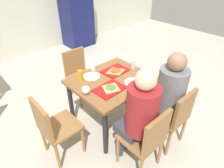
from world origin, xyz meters
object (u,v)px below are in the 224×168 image
Objects in this scene: main_table at (112,86)px; person_in_brown_jacket at (167,93)px; tray_red_far at (115,71)px; drink_fridge at (76,9)px; tray_red_near at (110,89)px; chair_near_left at (147,138)px; foil_bundle at (86,90)px; person_in_red at (139,113)px; chair_near_right at (174,115)px; paper_plate_center at (92,76)px; chair_left_end at (53,126)px; pizza_slice_a at (111,87)px; chair_far_side at (78,72)px; plastic_cup_b at (134,87)px; paper_plate_near_edge at (133,82)px; plastic_cup_a at (93,67)px; soda_can at (133,64)px; pizza_slice_b at (116,71)px; condiment_bottle at (80,76)px.

main_table is 0.73m from person_in_brown_jacket.
drink_fridge is (1.18, 2.72, 0.22)m from tray_red_far.
tray_red_near is at bearing -117.03° from drink_fridge.
chair_near_left is 0.86m from foil_bundle.
drink_fridge reaches higher than tray_red_far.
person_in_red is at bearing -98.24° from tray_red_near.
paper_plate_center is (-0.40, 1.05, 0.23)m from chair_near_right.
pizza_slice_a is at bearing -11.96° from chair_left_end.
person_in_brown_jacket is 5.72× the size of paper_plate_center.
drink_fridge is at bearing 56.41° from chair_far_side.
chair_near_left is at bearing -121.71° from plastic_cup_b.
chair_far_side reaches higher than main_table.
chair_far_side is 3.50× the size of pizza_slice_a.
foil_bundle is (-0.68, 0.65, 0.03)m from person_in_brown_jacket.
paper_plate_near_edge is (-0.10, 0.44, -0.01)m from person_in_brown_jacket.
foil_bundle is (-0.18, 0.65, 0.03)m from person_in_red.
tray_red_near is (-0.18, -0.96, 0.24)m from chair_far_side.
paper_plate_near_edge reaches higher than main_table.
chair_near_left is at bearing -90.00° from person_in_red.
pizza_slice_a is (-0.31, 0.08, 0.02)m from paper_plate_near_edge.
soda_can reaches higher than plastic_cup_a.
paper_plate_near_edge is 0.63m from plastic_cup_a.
chair_left_end is at bearing 168.12° from tray_red_near.
soda_can is (0.28, 0.26, 0.06)m from paper_plate_near_edge.
soda_can reaches higher than tray_red_far.
person_in_red reaches higher than soda_can.
soda_can is 0.86m from foil_bundle.
pizza_slice_a is at bearing -26.30° from foil_bundle.
plastic_cup_a is (-0.28, 1.03, 0.03)m from person_in_brown_jacket.
person_in_brown_jacket is (0.25, -0.67, 0.12)m from main_table.
pizza_slice_b reaches higher than paper_plate_near_edge.
chair_left_end is 0.96m from person_in_red.
plastic_cup_a is 0.56m from foil_bundle.
plastic_cup_b is at bearing -46.70° from tray_red_near.
foil_bundle is (-0.25, 0.13, 0.04)m from tray_red_near.
paper_plate_near_edge is (-0.03, -0.36, -0.00)m from tray_red_far.
condiment_bottle reaches higher than plastic_cup_a.
soda_can reaches higher than paper_plate_near_edge.
drink_fridge is (1.33, 3.21, 0.18)m from plastic_cup_b.
drink_fridge reaches higher than main_table.
tray_red_far is 0.03m from pizza_slice_b.
condiment_bottle is at bearing 111.43° from tray_red_near.
drink_fridge reaches higher than condiment_bottle.
pizza_slice_b is 0.60m from foil_bundle.
chair_far_side is at bearing 91.23° from plastic_cup_b.
chair_far_side is 3.86× the size of paper_plate_near_edge.
pizza_slice_a is at bearing -66.59° from condiment_bottle.
condiment_bottle is at bearing 168.02° from tray_red_far.
pizza_slice_a is at bearing -91.11° from paper_plate_center.
plastic_cup_b is at bearing -106.37° from pizza_slice_b.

